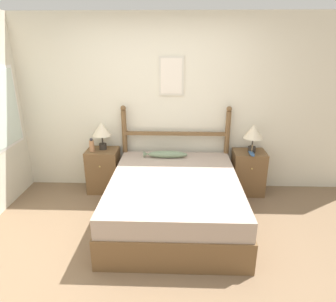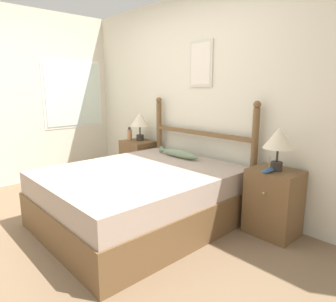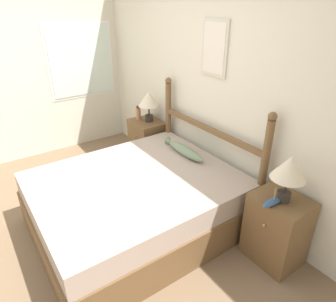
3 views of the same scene
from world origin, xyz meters
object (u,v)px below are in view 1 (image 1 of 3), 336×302
(table_lamp_left, at_px, (102,130))
(nightstand_left, at_px, (104,170))
(fish_pillow, at_px, (166,154))
(nightstand_right, at_px, (248,172))
(table_lamp_right, at_px, (253,133))
(model_boat, at_px, (252,153))
(bed, at_px, (174,200))
(bottle, at_px, (92,145))

(table_lamp_left, bearing_deg, nightstand_left, -103.54)
(fish_pillow, bearing_deg, nightstand_right, 4.34)
(table_lamp_right, xyz_separation_m, model_boat, (-0.02, -0.10, -0.28))
(bed, bearing_deg, nightstand_right, 36.24)
(table_lamp_right, relative_size, model_boat, 1.62)
(nightstand_left, bearing_deg, model_boat, -3.17)
(table_lamp_left, relative_size, fish_pillow, 0.65)
(table_lamp_left, xyz_separation_m, model_boat, (2.15, -0.15, -0.28))
(nightstand_right, height_order, table_lamp_right, table_lamp_right)
(nightstand_left, height_order, model_boat, model_boat)
(nightstand_right, distance_m, bottle, 2.34)
(table_lamp_right, bearing_deg, fish_pillow, -176.85)
(bottle, relative_size, model_boat, 0.79)
(bed, xyz_separation_m, nightstand_right, (1.08, 0.79, 0.04))
(fish_pillow, bearing_deg, bed, -79.34)
(nightstand_left, height_order, bottle, bottle)
(bed, bearing_deg, nightstand_left, 143.76)
(table_lamp_left, bearing_deg, bed, -37.64)
(bottle, bearing_deg, bed, -31.35)
(model_boat, bearing_deg, fish_pillow, 178.70)
(nightstand_left, xyz_separation_m, table_lamp_right, (2.18, -0.02, 0.62))
(nightstand_left, distance_m, table_lamp_right, 2.27)
(nightstand_left, height_order, table_lamp_right, table_lamp_right)
(nightstand_left, distance_m, bottle, 0.44)
(bed, xyz_separation_m, nightstand_left, (-1.08, 0.79, 0.04))
(table_lamp_left, bearing_deg, bottle, -146.61)
(table_lamp_left, distance_m, table_lamp_right, 2.18)
(nightstand_right, distance_m, model_boat, 0.37)
(table_lamp_left, bearing_deg, nightstand_right, -0.93)
(nightstand_left, distance_m, nightstand_right, 2.17)
(bed, relative_size, nightstand_right, 2.95)
(bed, height_order, bottle, bottle)
(bed, height_order, model_boat, model_boat)
(fish_pillow, bearing_deg, table_lamp_right, 3.15)
(fish_pillow, bearing_deg, table_lamp_left, 172.32)
(bottle, bearing_deg, model_boat, -1.60)
(nightstand_right, bearing_deg, bottle, -178.61)
(table_lamp_right, distance_m, fish_pillow, 1.27)
(bed, distance_m, table_lamp_left, 1.51)
(bed, xyz_separation_m, fish_pillow, (-0.13, 0.70, 0.34))
(table_lamp_left, bearing_deg, model_boat, -4.11)
(nightstand_right, relative_size, fish_pillow, 1.03)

